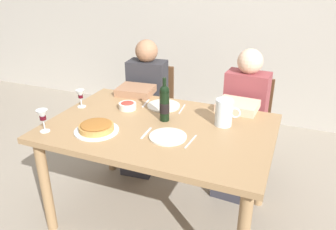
{
  "coord_description": "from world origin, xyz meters",
  "views": [
    {
      "loc": [
        0.81,
        -1.84,
        1.74
      ],
      "look_at": [
        0.05,
        0.04,
        0.83
      ],
      "focal_mm": 35.62,
      "sensor_mm": 36.0,
      "label": 1
    }
  ],
  "objects": [
    {
      "name": "baked_tart",
      "position": [
        -0.34,
        -0.23,
        0.79
      ],
      "size": [
        0.29,
        0.29,
        0.06
      ],
      "color": "silver",
      "rests_on": "dining_table"
    },
    {
      "name": "fork_left_setting",
      "position": [
        -0.25,
        0.32,
        0.76
      ],
      "size": [
        0.03,
        0.16,
        0.0
      ],
      "primitive_type": "cube",
      "rotation": [
        0.0,
        0.0,
        1.7
      ],
      "color": "silver",
      "rests_on": "dining_table"
    },
    {
      "name": "salad_bowl",
      "position": [
        -0.33,
        0.17,
        0.79
      ],
      "size": [
        0.13,
        0.13,
        0.06
      ],
      "color": "silver",
      "rests_on": "dining_table"
    },
    {
      "name": "wine_glass_left_diner",
      "position": [
        -0.65,
        -0.36,
        0.87
      ],
      "size": [
        0.07,
        0.07,
        0.15
      ],
      "color": "silver",
      "rests_on": "dining_table"
    },
    {
      "name": "chair_left",
      "position": [
        -0.46,
        0.88,
        0.5
      ],
      "size": [
        0.44,
        0.44,
        0.87
      ],
      "rotation": [
        0.0,
        0.0,
        3.23
      ],
      "color": "brown",
      "rests_on": "ground"
    },
    {
      "name": "dining_table",
      "position": [
        0.0,
        0.0,
        0.67
      ],
      "size": [
        1.5,
        1.0,
        0.76
      ],
      "color": "#9E7A51",
      "rests_on": "ground"
    },
    {
      "name": "diner_left",
      "position": [
        -0.44,
        0.65,
        0.62
      ],
      "size": [
        0.37,
        0.53,
        1.16
      ],
      "rotation": [
        0.0,
        0.0,
        3.23
      ],
      "color": "#2D2D33",
      "rests_on": "ground"
    },
    {
      "name": "wine_glass_right_diner",
      "position": [
        -0.68,
        0.08,
        0.86
      ],
      "size": [
        0.06,
        0.06,
        0.14
      ],
      "color": "silver",
      "rests_on": "dining_table"
    },
    {
      "name": "spoon_right_setting",
      "position": [
        -0.03,
        -0.14,
        0.76
      ],
      "size": [
        0.02,
        0.16,
        0.0
      ],
      "primitive_type": "cube",
      "rotation": [
        0.0,
        0.0,
        1.62
      ],
      "color": "silver",
      "rests_on": "dining_table"
    },
    {
      "name": "knife_left_setting",
      "position": [
        0.05,
        0.32,
        0.76
      ],
      "size": [
        0.03,
        0.18,
        0.0
      ],
      "primitive_type": "cube",
      "rotation": [
        0.0,
        0.0,
        1.67
      ],
      "color": "silver",
      "rests_on": "dining_table"
    },
    {
      "name": "dinner_plate_left_setting",
      "position": [
        -0.1,
        0.32,
        0.77
      ],
      "size": [
        0.25,
        0.25,
        0.01
      ],
      "primitive_type": "cylinder",
      "color": "silver",
      "rests_on": "dining_table"
    },
    {
      "name": "wine_bottle",
      "position": [
        -0.0,
        0.09,
        0.89
      ],
      "size": [
        0.07,
        0.07,
        0.31
      ],
      "color": "black",
      "rests_on": "dining_table"
    },
    {
      "name": "ground_plane",
      "position": [
        0.0,
        0.0,
        0.0
      ],
      "size": [
        8.0,
        8.0,
        0.0
      ],
      "primitive_type": "plane",
      "color": "gray"
    },
    {
      "name": "dinner_plate_right_setting",
      "position": [
        0.12,
        -0.14,
        0.77
      ],
      "size": [
        0.24,
        0.24,
        0.01
      ],
      "primitive_type": "cylinder",
      "color": "silver",
      "rests_on": "dining_table"
    },
    {
      "name": "water_pitcher",
      "position": [
        0.4,
        0.17,
        0.84
      ],
      "size": [
        0.17,
        0.12,
        0.18
      ],
      "color": "silver",
      "rests_on": "dining_table"
    },
    {
      "name": "knife_right_setting",
      "position": [
        0.27,
        -0.14,
        0.76
      ],
      "size": [
        0.02,
        0.18,
        0.0
      ],
      "primitive_type": "cube",
      "rotation": [
        0.0,
        0.0,
        1.51
      ],
      "color": "silver",
      "rests_on": "dining_table"
    },
    {
      "name": "diner_right",
      "position": [
        0.44,
        0.64,
        0.62
      ],
      "size": [
        0.35,
        0.52,
        1.16
      ],
      "rotation": [
        0.0,
        0.0,
        3.08
      ],
      "color": "#8E3D42",
      "rests_on": "ground"
    },
    {
      "name": "chair_right",
      "position": [
        0.46,
        0.87,
        0.5
      ],
      "size": [
        0.42,
        0.42,
        0.87
      ],
      "rotation": [
        0.0,
        0.0,
        3.08
      ],
      "color": "brown",
      "rests_on": "ground"
    }
  ]
}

